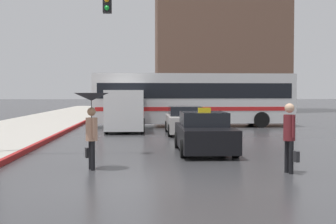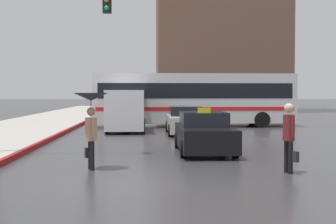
% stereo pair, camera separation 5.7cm
% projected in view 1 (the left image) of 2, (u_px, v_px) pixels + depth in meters
% --- Properties ---
extents(ground_plane, '(300.00, 300.00, 0.00)m').
position_uv_depth(ground_plane, '(160.00, 184.00, 10.84)').
color(ground_plane, '#38383A').
extents(taxi, '(1.91, 4.40, 1.59)m').
position_uv_depth(taxi, '(204.00, 134.00, 16.62)').
color(taxi, black).
rests_on(taxi, ground_plane).
extents(sedan_red, '(1.91, 4.51, 1.42)m').
position_uv_depth(sedan_red, '(185.00, 121.00, 24.02)').
color(sedan_red, '#B7B2AD').
rests_on(sedan_red, ground_plane).
extents(ambulance_van, '(2.11, 5.60, 2.26)m').
position_uv_depth(ambulance_van, '(126.00, 108.00, 26.10)').
color(ambulance_van, silver).
rests_on(ambulance_van, ground_plane).
extents(city_bus, '(12.47, 2.94, 3.30)m').
position_uv_depth(city_bus, '(193.00, 97.00, 29.26)').
color(city_bus, silver).
rests_on(city_bus, ground_plane).
extents(pedestrian_with_umbrella, '(0.96, 0.96, 2.12)m').
position_uv_depth(pedestrian_with_umbrella, '(91.00, 110.00, 12.78)').
color(pedestrian_with_umbrella, black).
rests_on(pedestrian_with_umbrella, ground_plane).
extents(pedestrian_man, '(0.37, 0.58, 1.84)m').
position_uv_depth(pedestrian_man, '(290.00, 132.00, 12.24)').
color(pedestrian_man, black).
rests_on(pedestrian_man, ground_plane).
extents(traffic_light, '(3.91, 0.38, 5.86)m').
position_uv_depth(traffic_light, '(41.00, 33.00, 15.37)').
color(traffic_light, black).
rests_on(traffic_light, ground_plane).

